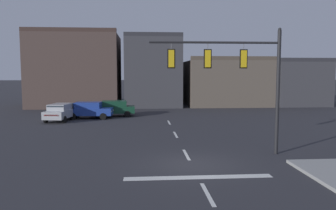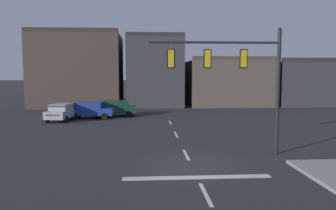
{
  "view_description": "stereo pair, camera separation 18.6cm",
  "coord_description": "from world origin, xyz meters",
  "px_view_note": "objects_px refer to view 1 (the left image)",
  "views": [
    {
      "loc": [
        -2.37,
        -15.8,
        4.46
      ],
      "look_at": [
        -0.89,
        3.53,
        2.6
      ],
      "focal_mm": 35.68,
      "sensor_mm": 36.0,
      "label": 1
    },
    {
      "loc": [
        -2.18,
        -15.82,
        4.46
      ],
      "look_at": [
        -0.89,
        3.53,
        2.6
      ],
      "focal_mm": 35.68,
      "sensor_mm": 36.0,
      "label": 2
    }
  ],
  "objects_px": {
    "signal_mast_near_side": "(237,70)",
    "car_lot_farside": "(61,112)",
    "car_lot_nearside": "(89,110)",
    "car_lot_middle": "(113,108)"
  },
  "relations": [
    {
      "from": "signal_mast_near_side",
      "to": "car_lot_farside",
      "type": "height_order",
      "value": "signal_mast_near_side"
    },
    {
      "from": "car_lot_nearside",
      "to": "car_lot_middle",
      "type": "distance_m",
      "value": 2.68
    },
    {
      "from": "car_lot_nearside",
      "to": "car_lot_farside",
      "type": "height_order",
      "value": "same"
    },
    {
      "from": "signal_mast_near_side",
      "to": "car_lot_nearside",
      "type": "xyz_separation_m",
      "value": [
        -10.32,
        15.4,
        -3.77
      ]
    },
    {
      "from": "signal_mast_near_side",
      "to": "car_lot_middle",
      "type": "height_order",
      "value": "signal_mast_near_side"
    },
    {
      "from": "signal_mast_near_side",
      "to": "car_lot_farside",
      "type": "distance_m",
      "value": 19.29
    },
    {
      "from": "car_lot_middle",
      "to": "car_lot_farside",
      "type": "height_order",
      "value": "same"
    },
    {
      "from": "signal_mast_near_side",
      "to": "car_lot_farside",
      "type": "xyz_separation_m",
      "value": [
        -12.72,
        14.0,
        -3.77
      ]
    },
    {
      "from": "car_lot_nearside",
      "to": "car_lot_farside",
      "type": "distance_m",
      "value": 2.78
    },
    {
      "from": "car_lot_nearside",
      "to": "car_lot_middle",
      "type": "relative_size",
      "value": 1.0
    }
  ]
}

